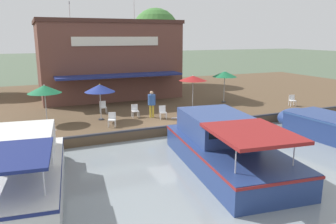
{
  "coord_description": "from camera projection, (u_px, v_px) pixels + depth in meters",
  "views": [
    {
      "loc": [
        17.3,
        -7.67,
        5.92
      ],
      "look_at": [
        -1.0,
        0.17,
        1.3
      ],
      "focal_mm": 35.0,
      "sensor_mm": 36.0,
      "label": 1
    }
  ],
  "objects": [
    {
      "name": "ground_plane",
      "position": [
        172.0,
        137.0,
        19.77
      ],
      "size": [
        220.0,
        220.0,
        0.0
      ],
      "primitive_type": "plane",
      "color": "#4C5B47"
    },
    {
      "name": "quay_deck",
      "position": [
        123.0,
        100.0,
        29.55
      ],
      "size": [
        22.0,
        56.0,
        0.6
      ],
      "primitive_type": "cube",
      "color": "brown",
      "rests_on": "ground"
    },
    {
      "name": "quay_edge_fender",
      "position": [
        171.0,
        126.0,
        19.71
      ],
      "size": [
        0.2,
        50.4,
        0.1
      ],
      "primitive_type": "cube",
      "color": "#2D2D33",
      "rests_on": "quay_deck"
    },
    {
      "name": "waterfront_restaurant",
      "position": [
        105.0,
        58.0,
        30.27
      ],
      "size": [
        10.78,
        11.89,
        8.87
      ],
      "color": "brown",
      "rests_on": "quay_deck"
    },
    {
      "name": "patio_umbrella_by_entrance",
      "position": [
        100.0,
        88.0,
        20.89
      ],
      "size": [
        1.95,
        1.95,
        2.37
      ],
      "color": "#B7B7B7",
      "rests_on": "quay_deck"
    },
    {
      "name": "patio_umbrella_near_quay_edge",
      "position": [
        193.0,
        78.0,
        23.9
      ],
      "size": [
        2.02,
        2.02,
        2.55
      ],
      "color": "#B7B7B7",
      "rests_on": "quay_deck"
    },
    {
      "name": "patio_umbrella_mid_patio_right",
      "position": [
        44.0,
        89.0,
        20.14
      ],
      "size": [
        2.05,
        2.05,
        2.43
      ],
      "color": "#B7B7B7",
      "rests_on": "quay_deck"
    },
    {
      "name": "patio_umbrella_far_corner",
      "position": [
        225.0,
        74.0,
        26.54
      ],
      "size": [
        2.0,
        2.0,
        2.59
      ],
      "color": "#B7B7B7",
      "rests_on": "quay_deck"
    },
    {
      "name": "cafe_chair_back_row_seat",
      "position": [
        292.0,
        100.0,
        25.53
      ],
      "size": [
        0.57,
        0.57,
        0.85
      ],
      "color": "white",
      "rests_on": "quay_deck"
    },
    {
      "name": "cafe_chair_far_corner_seat",
      "position": [
        103.0,
        107.0,
        23.07
      ],
      "size": [
        0.45,
        0.45,
        0.85
      ],
      "color": "white",
      "rests_on": "quay_deck"
    },
    {
      "name": "cafe_chair_mid_patio",
      "position": [
        163.0,
        111.0,
        21.6
      ],
      "size": [
        0.51,
        0.51,
        0.85
      ],
      "color": "white",
      "rests_on": "quay_deck"
    },
    {
      "name": "cafe_chair_beside_entrance",
      "position": [
        112.0,
        119.0,
        19.67
      ],
      "size": [
        0.56,
        0.56,
        0.85
      ],
      "color": "white",
      "rests_on": "quay_deck"
    },
    {
      "name": "cafe_chair_facing_river",
      "position": [
        135.0,
        110.0,
        21.98
      ],
      "size": [
        0.47,
        0.47,
        0.85
      ],
      "color": "white",
      "rests_on": "quay_deck"
    },
    {
      "name": "person_at_quay_edge",
      "position": [
        152.0,
        101.0,
        21.71
      ],
      "size": [
        0.51,
        0.51,
        1.79
      ],
      "color": "gold",
      "rests_on": "quay_deck"
    },
    {
      "name": "motorboat_nearest_quay",
      "position": [
        25.0,
        167.0,
        12.82
      ],
      "size": [
        8.44,
        3.65,
        2.27
      ],
      "color": "silver",
      "rests_on": "river_water"
    },
    {
      "name": "motorboat_mid_row",
      "position": [
        219.0,
        143.0,
        15.61
      ],
      "size": [
        9.65,
        4.45,
        2.25
      ],
      "color": "navy",
      "rests_on": "river_water"
    },
    {
      "name": "tree_upstream_bank",
      "position": [
        155.0,
        33.0,
        35.83
      ],
      "size": [
        5.4,
        5.14,
        8.34
      ],
      "color": "brown",
      "rests_on": "quay_deck"
    }
  ]
}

